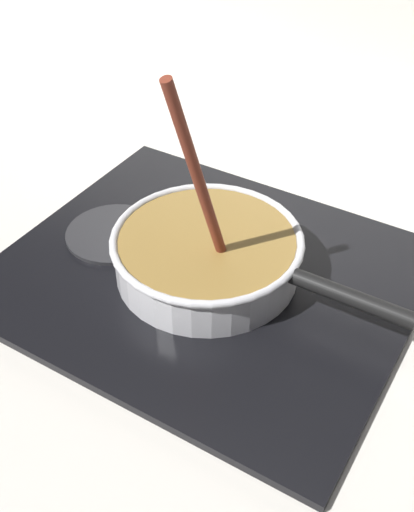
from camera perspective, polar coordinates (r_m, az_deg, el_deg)
ground at (r=0.82m, az=-13.23°, el=-10.82°), size 2.40×1.60×0.04m
hob_plate at (r=0.90m, az=0.00°, el=-1.75°), size 0.56×0.48×0.01m
burner_ring at (r=0.89m, az=0.00°, el=-1.27°), size 0.18×0.18×0.01m
spare_burner at (r=0.97m, az=-8.36°, el=2.02°), size 0.14×0.14×0.01m
cooking_pan at (r=0.87m, az=0.11°, el=0.24°), size 0.42×0.26×0.32m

